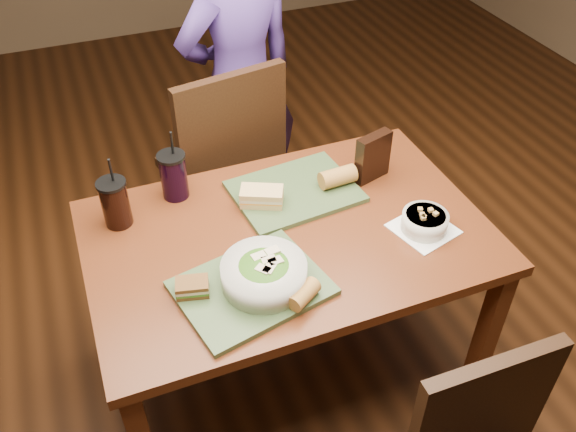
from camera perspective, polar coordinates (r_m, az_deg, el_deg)
The scene contains 15 objects.
ground at distance 2.56m, azimuth 0.00°, elevation -14.16°, with size 6.00×6.00×0.00m, color #381C0B.
dining_table at distance 2.05m, azimuth 0.00°, elevation -3.41°, with size 1.30×0.85×0.75m.
chair_far at distance 2.59m, azimuth -5.65°, elevation 4.81°, with size 0.53×0.53×1.05m.
diner at distance 2.75m, azimuth -4.48°, elevation 12.12°, with size 0.57×0.38×1.57m, color #432B76.
tray_near at distance 1.81m, azimuth -3.42°, elevation -6.72°, with size 0.42×0.32×0.02m, color #394E2B.
tray_far at distance 2.15m, azimuth 0.63°, elevation 2.31°, with size 0.42×0.32×0.02m, color #394E2B.
salad_bowl at distance 1.78m, azimuth -2.26°, elevation -5.30°, with size 0.25×0.25×0.08m.
soup_bowl at distance 2.03m, azimuth 12.67°, elevation -0.50°, with size 0.23×0.23×0.07m.
sandwich_near at distance 1.78m, azimuth -8.94°, elevation -6.60°, with size 0.11×0.08×0.04m.
sandwich_far at distance 2.06m, azimuth -2.47°, elevation 1.85°, with size 0.16×0.13×0.06m.
baguette_near at distance 1.74m, azimuth 1.49°, elevation -7.33°, with size 0.05×0.05×0.10m, color #AD7533.
baguette_far at distance 2.15m, azimuth 4.67°, elevation 3.67°, with size 0.06×0.06×0.13m, color #AD7533.
cup_cola at distance 2.05m, azimuth -15.86°, elevation 1.20°, with size 0.10×0.10×0.26m.
cup_berry at distance 2.13m, azimuth -10.66°, elevation 3.76°, with size 0.10×0.10×0.26m.
chip_bag at distance 2.20m, azimuth 7.94°, elevation 5.50°, with size 0.14×0.04×0.18m, color black.
Camera 1 is at (-0.54, -1.38, 2.08)m, focal length 38.00 mm.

